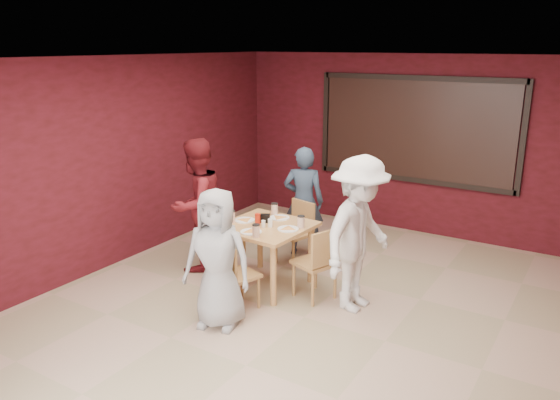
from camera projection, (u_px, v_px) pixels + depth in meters
The scene contains 11 objects.
floor at pixel (304, 317), 6.09m from camera, with size 7.00×7.00×0.00m, color tan.
window_blinds at pixel (415, 130), 8.45m from camera, with size 3.00×0.02×1.50m, color black.
dining_table at pixel (266, 233), 6.72m from camera, with size 1.07×1.07×0.95m.
chair_front at pixel (234, 272), 6.15m from camera, with size 0.49×0.49×0.82m.
chair_back at pixel (297, 229), 7.52m from camera, with size 0.51×0.51×0.86m.
chair_left at pixel (220, 230), 7.27m from camera, with size 0.58×0.58×0.96m.
chair_right at pixel (319, 260), 6.38m from camera, with size 0.56×0.56×0.90m.
diner_front at pixel (217, 259), 5.74m from camera, with size 0.75×0.49×1.53m, color #9D9D9D.
diner_back at pixel (304, 201), 7.73m from camera, with size 0.57×0.38×1.58m, color #2C3C4F.
diner_left at pixel (197, 205), 7.21m from camera, with size 0.86×0.67×1.77m, color maroon.
diner_right at pixel (359, 234), 6.08m from camera, with size 1.16×0.66×1.79m, color silver.
Camera 1 is at (2.68, -4.80, 2.95)m, focal length 35.00 mm.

